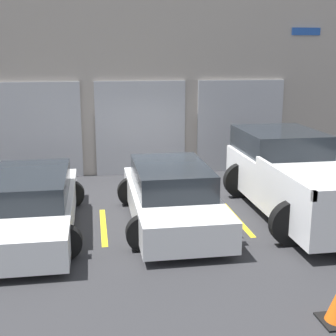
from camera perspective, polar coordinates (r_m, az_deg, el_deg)
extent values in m
plane|color=#2D2D30|center=(11.50, -0.73, -4.26)|extent=(28.00, 28.00, 0.00)
cube|color=#9E9389|center=(14.23, -2.76, 10.76)|extent=(17.64, 0.60, 5.64)
cube|color=#ADADB2|center=(14.05, -15.98, 4.36)|extent=(2.68, 0.08, 2.79)
cube|color=#ADADB2|center=(14.02, -3.35, 4.85)|extent=(2.68, 0.08, 2.79)
cube|color=#ADADB2|center=(14.65, 8.76, 5.10)|extent=(2.68, 0.08, 2.79)
cube|color=#1E4799|center=(15.24, 16.49, 15.68)|extent=(0.90, 0.03, 0.22)
cube|color=white|center=(10.83, 15.96, -2.05)|extent=(1.99, 5.04, 0.93)
cube|color=#1E2328|center=(11.90, 13.40, 3.17)|extent=(1.84, 2.27, 0.56)
cube|color=white|center=(9.30, 13.75, -0.92)|extent=(0.08, 2.77, 0.18)
cylinder|color=black|center=(11.97, 8.89, -1.51)|extent=(0.88, 0.22, 0.88)
cylinder|color=black|center=(12.63, 16.57, -1.13)|extent=(0.88, 0.22, 0.88)
cylinder|color=black|center=(9.20, 14.90, -6.53)|extent=(0.88, 0.22, 0.88)
cube|color=white|center=(10.04, 0.46, -4.30)|extent=(1.72, 4.37, 0.59)
cube|color=#1E2328|center=(9.98, 0.36, -1.06)|extent=(1.51, 2.40, 0.53)
cylinder|color=black|center=(11.27, -4.47, -2.89)|extent=(0.68, 0.22, 0.68)
cylinder|color=black|center=(11.48, 3.01, -2.55)|extent=(0.68, 0.22, 0.68)
cylinder|color=black|center=(8.71, -2.94, -7.93)|extent=(0.68, 0.22, 0.68)
cylinder|color=black|center=(8.99, 6.68, -7.32)|extent=(0.68, 0.22, 0.68)
cube|color=white|center=(10.00, -16.41, -5.09)|extent=(1.73, 4.79, 0.57)
cube|color=#1E2328|center=(9.97, -16.53, -2.00)|extent=(1.53, 2.63, 0.49)
cylinder|color=black|center=(11.56, -19.23, -3.36)|extent=(0.62, 0.22, 0.62)
cylinder|color=black|center=(11.38, -11.71, -3.12)|extent=(0.62, 0.22, 0.62)
cylinder|color=black|center=(8.58, -12.47, -8.81)|extent=(0.62, 0.22, 0.62)
cube|color=gold|center=(10.06, -7.88, -7.07)|extent=(0.12, 2.20, 0.01)
cube|color=gold|center=(10.51, 8.40, -6.15)|extent=(0.12, 2.20, 0.01)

